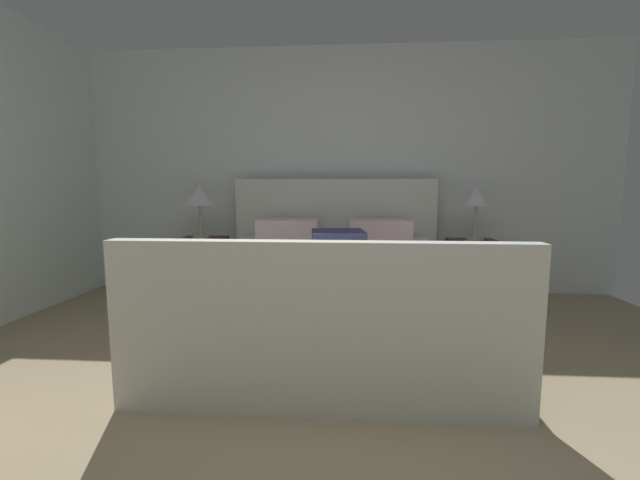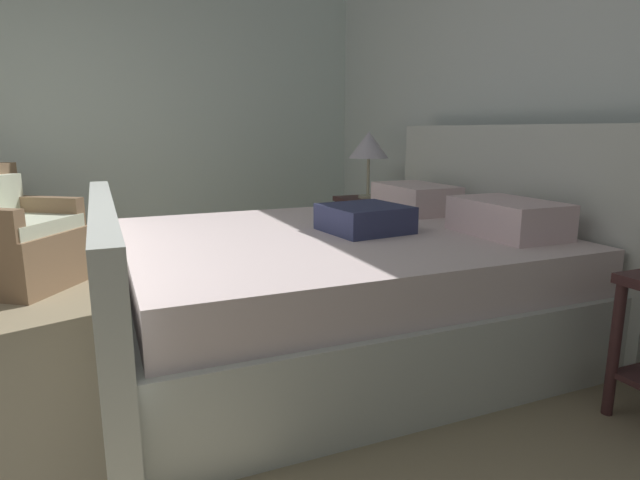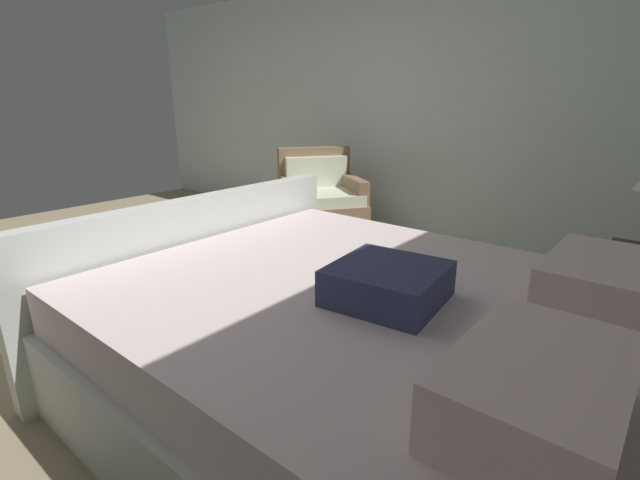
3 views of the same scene
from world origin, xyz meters
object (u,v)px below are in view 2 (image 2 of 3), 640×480
object	(u,v)px
bed	(340,280)
nightstand_left	(367,221)
table_lamp_left	(369,146)
armchair	(11,241)

from	to	relation	value
bed	nightstand_left	size ratio (longest dim) A/B	3.92
nightstand_left	table_lamp_left	world-z (taller)	table_lamp_left
armchair	table_lamp_left	bearing A→B (deg)	78.52
nightstand_left	armchair	distance (m)	2.72
bed	table_lamp_left	size ratio (longest dim) A/B	4.38
bed	nightstand_left	distance (m)	1.59
table_lamp_left	armchair	xyz separation A→B (m)	(-0.54, -2.67, -0.67)
bed	armchair	size ratio (longest dim) A/B	2.33
armchair	bed	bearing A→B (deg)	43.93
bed	armchair	bearing A→B (deg)	-136.07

